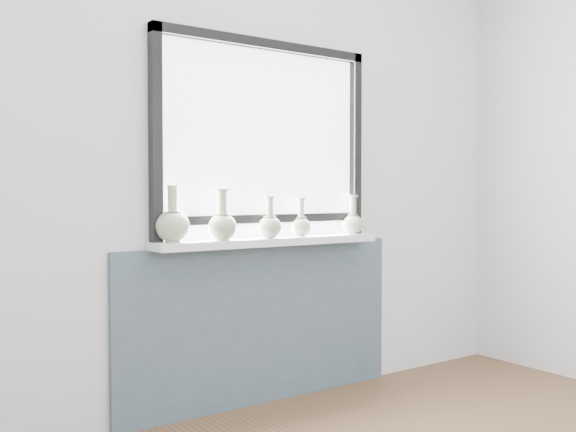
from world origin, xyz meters
TOP-DOWN VIEW (x-y plane):
  - back_wall at (0.00, 1.81)m, footprint 3.60×0.02m
  - apron_panel at (0.00, 1.78)m, footprint 1.70×0.03m
  - windowsill at (0.00, 1.71)m, footprint 1.32×0.18m
  - window at (0.00, 1.77)m, footprint 1.30×0.06m
  - vase_a at (-0.56, 1.72)m, footprint 0.17×0.17m
  - vase_b at (-0.31, 1.68)m, footprint 0.15×0.15m
  - vase_c at (-0.02, 1.69)m, footprint 0.13×0.13m
  - vase_d at (0.20, 1.72)m, footprint 0.11×0.11m
  - vase_e at (0.56, 1.70)m, footprint 0.12×0.12m

SIDE VIEW (x-z plane):
  - apron_panel at x=0.00m, z-range 0.00..0.86m
  - windowsill at x=0.00m, z-range 0.86..0.90m
  - vase_d at x=0.20m, z-range 0.86..1.07m
  - vase_c at x=-0.02m, z-range 0.86..1.08m
  - vase_e at x=0.56m, z-range 0.86..1.08m
  - vase_b at x=-0.31m, z-range 0.85..1.11m
  - vase_a at x=-0.56m, z-range 0.85..1.13m
  - back_wall at x=0.00m, z-range 0.00..2.60m
  - window at x=0.00m, z-range 0.92..1.97m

